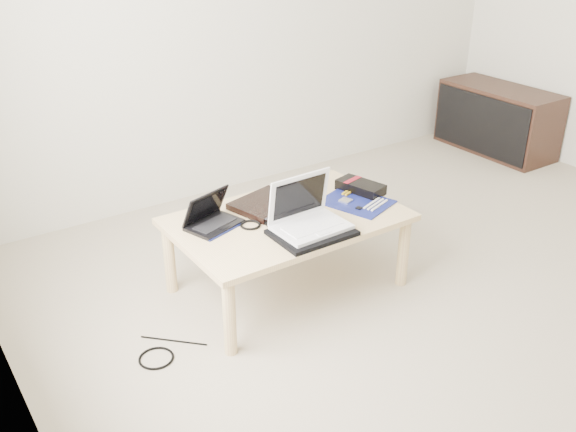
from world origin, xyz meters
TOP-DOWN VIEW (x-y plane):
  - ground at (0.00, 0.00)m, footprint 4.00×4.00m
  - coffee_table at (-0.68, 0.71)m, footprint 1.10×0.70m
  - media_cabinet at (1.77, 1.45)m, footprint 0.41×0.90m
  - book at (-0.70, 0.86)m, footprint 0.36×0.33m
  - netbook at (-1.02, 0.83)m, footprint 0.29×0.25m
  - tablet at (-0.68, 0.76)m, footprint 0.28×0.21m
  - remote at (-0.55, 0.80)m, footprint 0.12×0.21m
  - neoprene_sleeve at (-0.69, 0.50)m, footprint 0.36×0.26m
  - white_laptop at (-0.68, 0.55)m, footprint 0.33×0.24m
  - motherboard at (-0.30, 0.65)m, footprint 0.35×0.39m
  - gpu_box at (-0.20, 0.74)m, footprint 0.18×0.27m
  - cable_coil at (-0.88, 0.73)m, footprint 0.11×0.11m
  - floor_cable_coil at (-1.47, 0.55)m, footprint 0.19×0.19m
  - floor_cable_trail at (-1.35, 0.63)m, footprint 0.22×0.23m

SIDE VIEW (x-z plane):
  - ground at x=0.00m, z-range 0.00..0.00m
  - floor_cable_trail at x=-1.35m, z-range 0.00..0.01m
  - floor_cable_coil at x=-1.47m, z-range 0.00..0.01m
  - media_cabinet at x=1.77m, z-range 0.00..0.50m
  - coffee_table at x=-0.68m, z-range 0.15..0.55m
  - motherboard at x=-0.30m, z-range 0.40..0.41m
  - cable_coil at x=-0.88m, z-range 0.40..0.41m
  - tablet at x=-0.68m, z-range 0.40..0.41m
  - remote at x=-0.55m, z-range 0.40..0.42m
  - neoprene_sleeve at x=-0.69m, z-range 0.40..0.42m
  - book at x=-0.70m, z-range 0.40..0.43m
  - gpu_box at x=-0.20m, z-range 0.40..0.45m
  - netbook at x=-1.02m, z-range 0.35..0.52m
  - white_laptop at x=-0.68m, z-range 0.35..0.59m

